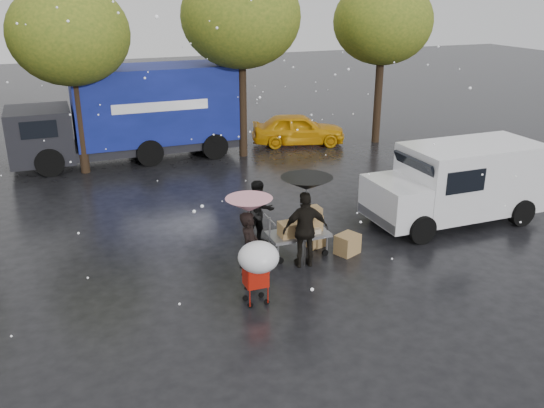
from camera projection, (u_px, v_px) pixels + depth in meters
name	position (u px, v px, depth m)	size (l,w,h in m)	color
ground	(280.00, 278.00, 13.22)	(90.00, 90.00, 0.00)	black
person_pink	(250.00, 250.00, 12.57)	(0.64, 0.42, 1.76)	black
person_middle	(259.00, 213.00, 14.65)	(0.84, 0.65, 1.72)	black
person_black	(306.00, 230.00, 13.47)	(1.09, 0.45, 1.86)	black
umbrella_pink	(249.00, 205.00, 12.20)	(1.02, 1.02, 2.07)	#4C4C4C
umbrella_black	(307.00, 184.00, 13.07)	(1.20, 1.20, 2.22)	#4C4C4C
vendor_cart	(301.00, 227.00, 14.13)	(1.52, 0.80, 1.27)	slate
shopping_cart	(258.00, 260.00, 11.66)	(0.84, 0.84, 1.46)	#B6170A
white_van	(459.00, 182.00, 16.06)	(4.91, 2.18, 2.20)	white
blue_truck	(133.00, 114.00, 21.77)	(8.30, 2.60, 3.50)	navy
box_ground_near	(347.00, 244.00, 14.33)	(0.56, 0.45, 0.50)	olive
box_ground_far	(315.00, 240.00, 14.75)	(0.44, 0.34, 0.34)	olive
yellow_taxi	(298.00, 129.00, 24.18)	(1.56, 3.88, 1.32)	#EBA20C
tree_row	(160.00, 25.00, 20.00)	(21.60, 4.40, 7.12)	black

